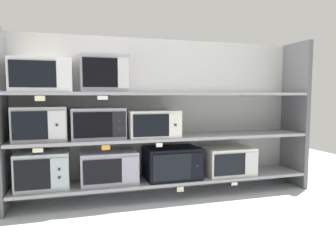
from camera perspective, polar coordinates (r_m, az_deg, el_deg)
ground at (r=2.48m, az=7.04°, el=-19.16°), size 6.98×6.00×0.02m
back_panel at (r=3.44m, az=-1.15°, el=1.85°), size 3.18×0.04×1.62m
upright_left at (r=3.13m, az=-27.70°, el=0.89°), size 0.05×0.44×1.62m
upright_right at (r=3.92m, az=21.79°, el=1.90°), size 0.05×0.44×1.62m
shelf_0 at (r=3.31m, az=0.00°, el=-9.59°), size 2.98×0.44×0.03m
microwave_0 at (r=3.14m, az=-21.54°, el=-7.35°), size 0.46×0.35×0.33m
microwave_1 at (r=3.15m, az=-10.56°, el=-7.27°), size 0.54×0.35×0.31m
microwave_2 at (r=3.28m, az=0.68°, el=-6.61°), size 0.54×0.41×0.32m
microwave_3 at (r=3.52m, az=10.62°, el=-6.12°), size 0.53×0.39×0.29m
price_tag_0 at (r=3.13m, az=2.23°, el=-11.29°), size 0.07×0.00×0.05m
price_tag_1 at (r=3.36m, az=11.82°, el=-10.12°), size 0.07×0.00×0.03m
shelf_1 at (r=3.23m, az=0.00°, el=-2.03°), size 2.98×0.44×0.03m
microwave_4 at (r=3.08m, az=-21.86°, el=0.38°), size 0.46×0.35×0.31m
microwave_5 at (r=3.08m, az=-12.42°, el=0.48°), size 0.49×0.36×0.29m
microwave_6 at (r=3.16m, az=-2.86°, el=0.45°), size 0.50×0.42×0.26m
price_tag_2 at (r=2.89m, az=-22.27°, el=-4.06°), size 0.08×0.00×0.04m
price_tag_3 at (r=2.89m, az=-11.07°, el=-3.82°), size 0.08×0.00×0.04m
price_tag_4 at (r=2.98m, az=-1.56°, el=-3.42°), size 0.06×0.00×0.04m
shelf_2 at (r=3.20m, az=0.00°, el=5.79°), size 2.98×0.44×0.03m
microwave_7 at (r=3.08m, az=-21.63°, el=8.40°), size 0.51×0.43×0.29m
microwave_8 at (r=3.08m, az=-11.45°, el=9.13°), size 0.43×0.38×0.34m
price_tag_5 at (r=2.85m, az=-21.97°, el=4.61°), size 0.08×0.00×0.04m
price_tag_6 at (r=2.85m, az=-11.62°, el=4.97°), size 0.09×0.00×0.03m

